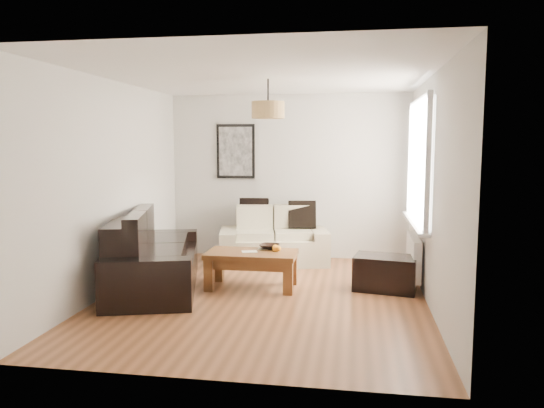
% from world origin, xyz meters
% --- Properties ---
extents(floor, '(4.50, 4.50, 0.00)m').
position_xyz_m(floor, '(0.00, 0.00, 0.00)').
color(floor, brown).
rests_on(floor, ground).
extents(ceiling, '(3.80, 4.50, 0.00)m').
position_xyz_m(ceiling, '(0.00, 0.00, 2.60)').
color(ceiling, white).
rests_on(ceiling, floor).
extents(wall_back, '(3.80, 0.04, 2.60)m').
position_xyz_m(wall_back, '(0.00, 2.25, 1.30)').
color(wall_back, silver).
rests_on(wall_back, floor).
extents(wall_front, '(3.80, 0.04, 2.60)m').
position_xyz_m(wall_front, '(0.00, -2.25, 1.30)').
color(wall_front, silver).
rests_on(wall_front, floor).
extents(wall_left, '(0.04, 4.50, 2.60)m').
position_xyz_m(wall_left, '(-1.90, 0.00, 1.30)').
color(wall_left, silver).
rests_on(wall_left, floor).
extents(wall_right, '(0.04, 4.50, 2.60)m').
position_xyz_m(wall_right, '(1.90, 0.00, 1.30)').
color(wall_right, silver).
rests_on(wall_right, floor).
extents(window_bay, '(0.14, 1.90, 1.60)m').
position_xyz_m(window_bay, '(1.86, 0.80, 1.60)').
color(window_bay, white).
rests_on(window_bay, wall_right).
extents(radiator, '(0.10, 0.90, 0.52)m').
position_xyz_m(radiator, '(1.82, 0.80, 0.38)').
color(radiator, white).
rests_on(radiator, wall_right).
extents(poster, '(0.62, 0.04, 0.87)m').
position_xyz_m(poster, '(-0.85, 2.22, 1.70)').
color(poster, black).
rests_on(poster, wall_back).
extents(pendant_shade, '(0.40, 0.40, 0.20)m').
position_xyz_m(pendant_shade, '(0.00, 0.30, 2.23)').
color(pendant_shade, tan).
rests_on(pendant_shade, ceiling).
extents(loveseat_cream, '(1.78, 1.21, 0.81)m').
position_xyz_m(loveseat_cream, '(-0.16, 1.78, 0.40)').
color(loveseat_cream, beige).
rests_on(loveseat_cream, floor).
extents(sofa_leather, '(1.52, 2.26, 0.90)m').
position_xyz_m(sofa_leather, '(-1.43, 0.13, 0.45)').
color(sofa_leather, black).
rests_on(sofa_leather, floor).
extents(coffee_table, '(1.13, 0.62, 0.46)m').
position_xyz_m(coffee_table, '(-0.22, 0.36, 0.23)').
color(coffee_table, brown).
rests_on(coffee_table, floor).
extents(ottoman, '(0.83, 0.61, 0.43)m').
position_xyz_m(ottoman, '(1.45, 0.52, 0.22)').
color(ottoman, black).
rests_on(ottoman, floor).
extents(cushion_left, '(0.46, 0.18, 0.45)m').
position_xyz_m(cushion_left, '(-0.51, 1.98, 0.74)').
color(cushion_left, black).
rests_on(cushion_left, loveseat_cream).
extents(cushion_right, '(0.44, 0.19, 0.43)m').
position_xyz_m(cushion_right, '(0.25, 1.98, 0.73)').
color(cushion_right, black).
rests_on(cushion_right, loveseat_cream).
extents(fruit_bowl, '(0.29, 0.29, 0.06)m').
position_xyz_m(fruit_bowl, '(-0.03, 0.58, 0.49)').
color(fruit_bowl, black).
rests_on(fruit_bowl, coffee_table).
extents(orange_a, '(0.11, 0.11, 0.09)m').
position_xyz_m(orange_a, '(0.07, 0.44, 0.50)').
color(orange_a, orange).
rests_on(orange_a, fruit_bowl).
extents(orange_b, '(0.10, 0.10, 0.08)m').
position_xyz_m(orange_b, '(0.11, 0.42, 0.50)').
color(orange_b, orange).
rests_on(orange_b, fruit_bowl).
extents(orange_c, '(0.09, 0.09, 0.08)m').
position_xyz_m(orange_c, '(0.06, 0.47, 0.50)').
color(orange_c, orange).
rests_on(orange_c, fruit_bowl).
extents(papers, '(0.22, 0.19, 0.01)m').
position_xyz_m(papers, '(-0.25, 0.36, 0.47)').
color(papers, silver).
rests_on(papers, coffee_table).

